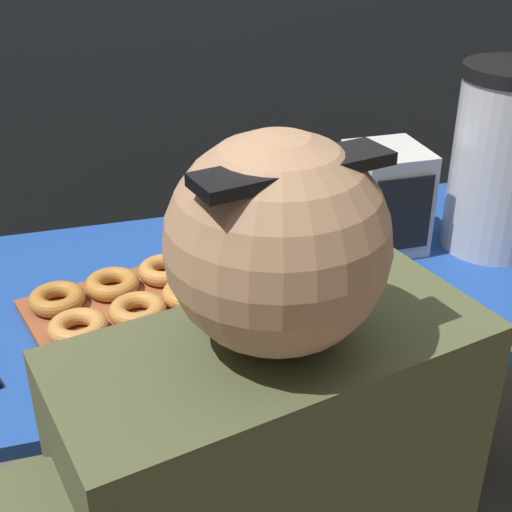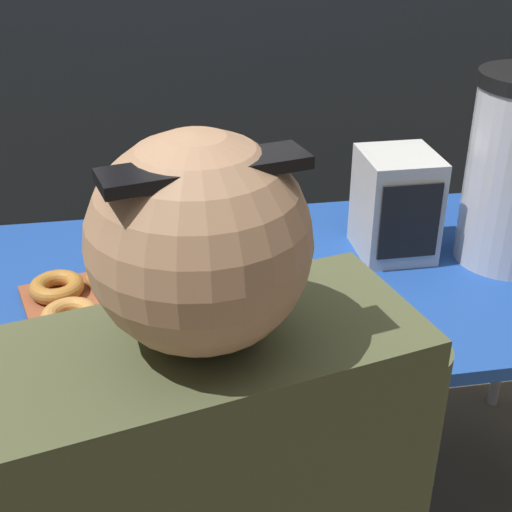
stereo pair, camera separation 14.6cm
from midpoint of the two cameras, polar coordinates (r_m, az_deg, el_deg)
The scene contains 5 objects.
ground_plane at distance 1.95m, azimuth -0.14°, elevation -19.80°, with size 12.00×12.00×0.00m, color brown.
folding_table at distance 1.53m, azimuth -0.17°, elevation -3.10°, with size 1.55×0.73×0.70m.
donut_box at distance 1.44m, azimuth -9.56°, elevation -2.70°, with size 0.64×0.40×0.05m.
coffee_urn at distance 1.61m, azimuth 16.76°, elevation 7.33°, with size 0.23×0.26×0.44m.
space_heater at distance 1.59m, azimuth 7.77°, elevation 4.52°, with size 0.16×0.17×0.23m.
Camera 1 is at (-0.43, -1.23, 1.46)m, focal length 50.00 mm.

